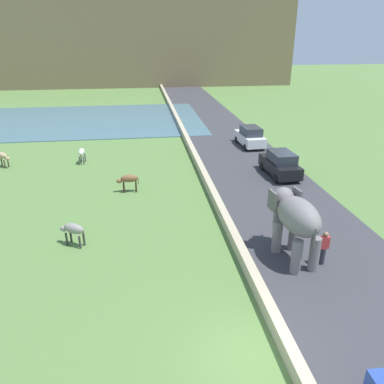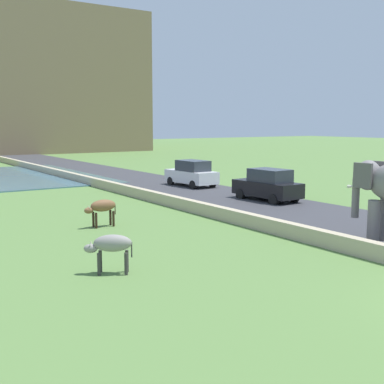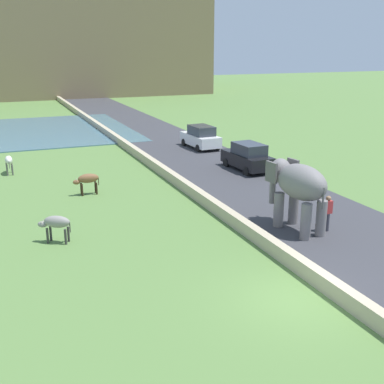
{
  "view_description": "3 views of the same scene",
  "coord_description": "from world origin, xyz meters",
  "views": [
    {
      "loc": [
        -2.99,
        -8.48,
        9.39
      ],
      "look_at": [
        -0.58,
        8.9,
        1.95
      ],
      "focal_mm": 35.3,
      "sensor_mm": 36.0,
      "label": 1
    },
    {
      "loc": [
        -12.35,
        -5.38,
        4.35
      ],
      "look_at": [
        -2.08,
        10.04,
        1.8
      ],
      "focal_mm": 47.6,
      "sensor_mm": 36.0,
      "label": 2
    },
    {
      "loc": [
        -8.45,
        -11.84,
        7.8
      ],
      "look_at": [
        -0.91,
        6.58,
        1.86
      ],
      "focal_mm": 46.51,
      "sensor_mm": 36.0,
      "label": 3
    }
  ],
  "objects": [
    {
      "name": "elephant",
      "position": [
        3.4,
        5.24,
        2.04
      ],
      "size": [
        1.72,
        3.55,
        2.99
      ],
      "color": "slate",
      "rests_on": "ground"
    },
    {
      "name": "person_beside_elephant",
      "position": [
        4.54,
        4.58,
        0.87
      ],
      "size": [
        0.36,
        0.22,
        1.63
      ],
      "color": "#33333D",
      "rests_on": "ground"
    },
    {
      "name": "car_black",
      "position": [
        6.58,
        15.48,
        0.9
      ],
      "size": [
        1.95,
        4.08,
        1.8
      ],
      "color": "black",
      "rests_on": "ground"
    },
    {
      "name": "cow_grey",
      "position": [
        -6.39,
        7.78,
        0.84
      ],
      "size": [
        1.36,
        1.0,
        1.15
      ],
      "color": "gray",
      "rests_on": "ground"
    },
    {
      "name": "ground_plane",
      "position": [
        0.0,
        0.0,
        0.0
      ],
      "size": [
        220.0,
        220.0,
        0.0
      ],
      "primitive_type": "plane",
      "color": "#567A3D"
    },
    {
      "name": "cow_brown",
      "position": [
        -3.9,
        14.07,
        0.84
      ],
      "size": [
        1.39,
        0.45,
        1.15
      ],
      "color": "brown",
      "rests_on": "ground"
    },
    {
      "name": "cow_white",
      "position": [
        -7.58,
        20.4,
        0.84
      ],
      "size": [
        0.46,
        1.39,
        1.15
      ],
      "color": "silver",
      "rests_on": "ground"
    },
    {
      "name": "road_surface",
      "position": [
        5.0,
        20.0,
        0.03
      ],
      "size": [
        7.0,
        120.0,
        0.06
      ],
      "primitive_type": "cube",
      "color": "#38383D",
      "rests_on": "ground"
    },
    {
      "name": "car_white",
      "position": [
        6.58,
        23.08,
        0.9
      ],
      "size": [
        1.95,
        4.08,
        1.8
      ],
      "color": "white",
      "rests_on": "ground"
    },
    {
      "name": "barrier_wall",
      "position": [
        1.2,
        18.0,
        0.29
      ],
      "size": [
        0.4,
        110.0,
        0.57
      ],
      "primitive_type": "cube",
      "color": "tan",
      "rests_on": "ground"
    }
  ]
}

